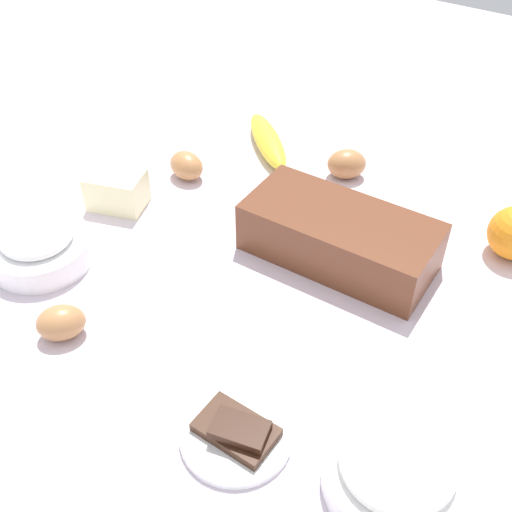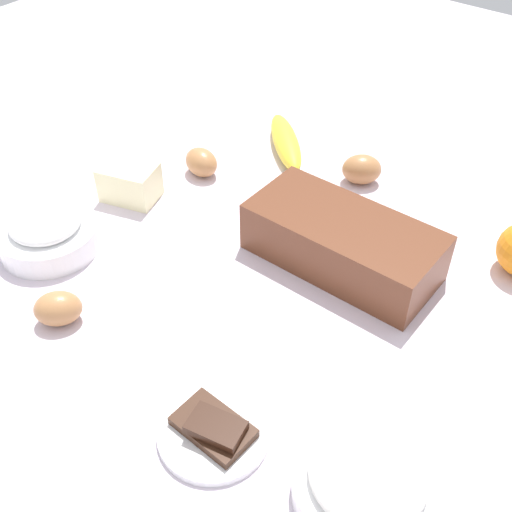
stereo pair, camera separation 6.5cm
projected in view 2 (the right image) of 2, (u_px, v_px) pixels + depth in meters
ground_plane at (256, 281)px, 0.93m from camera, size 2.40×2.40×0.02m
loaf_pan at (343, 241)px, 0.92m from camera, size 0.28×0.13×0.08m
flour_bowl at (367, 481)px, 0.65m from camera, size 0.15×0.15×0.07m
sugar_bowl at (47, 232)px, 0.95m from camera, size 0.15×0.15×0.07m
banana at (286, 142)px, 1.16m from camera, size 0.17×0.16×0.04m
butter_block at (130, 182)px, 1.05m from camera, size 0.10×0.09×0.06m
egg_near_butter at (58, 309)px, 0.84m from camera, size 0.08×0.08×0.05m
egg_beside_bowl at (201, 162)px, 1.10m from camera, size 0.07×0.06×0.05m
egg_loose at (362, 169)px, 1.08m from camera, size 0.08×0.08×0.05m
chocolate_plate at (214, 430)px, 0.72m from camera, size 0.13×0.13×0.03m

